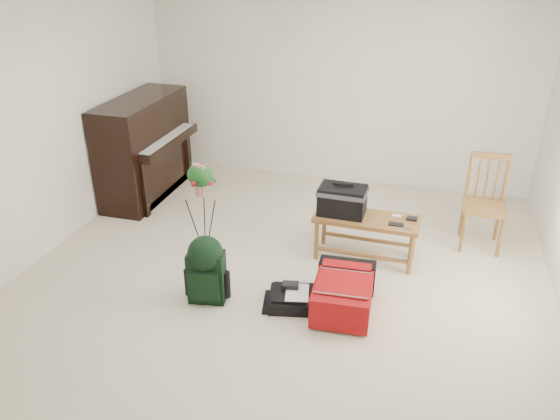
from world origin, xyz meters
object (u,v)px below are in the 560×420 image
(black_duffel, at_px, (295,298))
(piano, at_px, (145,150))
(bench, at_px, (350,206))
(red_suitcase, at_px, (344,290))
(dining_chair, at_px, (484,204))
(flower_stand, at_px, (203,212))
(green_backpack, at_px, (206,266))

(black_duffel, bearing_deg, piano, 131.28)
(piano, distance_m, black_duffel, 3.07)
(piano, xyz_separation_m, black_duffel, (2.41, -1.83, -0.53))
(bench, bearing_deg, red_suitcase, -80.70)
(dining_chair, relative_size, flower_stand, 0.93)
(green_backpack, distance_m, flower_stand, 0.78)
(bench, relative_size, dining_chair, 1.07)
(black_duffel, xyz_separation_m, flower_stand, (-1.10, 0.55, 0.45))
(black_duffel, height_order, green_backpack, green_backpack)
(black_duffel, bearing_deg, dining_chair, 33.27)
(red_suitcase, bearing_deg, piano, 145.53)
(bench, relative_size, flower_stand, 1.00)
(piano, bearing_deg, black_duffel, -37.15)
(dining_chair, bearing_deg, green_backpack, -143.89)
(bench, distance_m, dining_chair, 1.46)
(red_suitcase, xyz_separation_m, flower_stand, (-1.52, 0.44, 0.35))
(dining_chair, relative_size, green_backpack, 1.54)
(piano, relative_size, black_duffel, 2.86)
(piano, bearing_deg, red_suitcase, -31.16)
(green_backpack, bearing_deg, dining_chair, 26.54)
(black_duffel, relative_size, green_backpack, 0.81)
(piano, height_order, dining_chair, piano)
(piano, bearing_deg, bench, -17.16)
(black_duffel, xyz_separation_m, green_backpack, (-0.78, -0.14, 0.28))
(green_backpack, bearing_deg, red_suitcase, 2.44)
(bench, xyz_separation_m, green_backpack, (-1.09, -1.13, -0.21))
(dining_chair, relative_size, black_duffel, 1.89)
(bench, relative_size, green_backpack, 1.64)
(piano, bearing_deg, green_backpack, -50.38)
(dining_chair, bearing_deg, black_duffel, -135.12)
(green_backpack, bearing_deg, bench, 36.60)
(piano, relative_size, dining_chair, 1.52)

